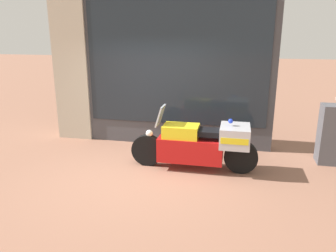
# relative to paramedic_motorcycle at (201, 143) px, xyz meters

# --- Properties ---
(ground_plane) EXTENTS (60.00, 60.00, 0.00)m
(ground_plane) POSITION_rel_paramedic_motorcycle_xyz_m (-1.17, -0.51, -0.53)
(ground_plane) COLOR #8E604C
(shop_building) EXTENTS (5.20, 0.55, 3.72)m
(shop_building) POSITION_rel_paramedic_motorcycle_xyz_m (-1.55, 1.49, 1.34)
(shop_building) COLOR #424247
(shop_building) RESTS_ON ground
(window_display) EXTENTS (3.87, 0.30, 1.78)m
(window_display) POSITION_rel_paramedic_motorcycle_xyz_m (-0.80, 1.52, -0.10)
(window_display) COLOR slate
(window_display) RESTS_ON ground
(paramedic_motorcycle) EXTENTS (2.47, 0.69, 1.24)m
(paramedic_motorcycle) POSITION_rel_paramedic_motorcycle_xyz_m (0.00, 0.00, 0.00)
(paramedic_motorcycle) COLOR black
(paramedic_motorcycle) RESTS_ON ground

